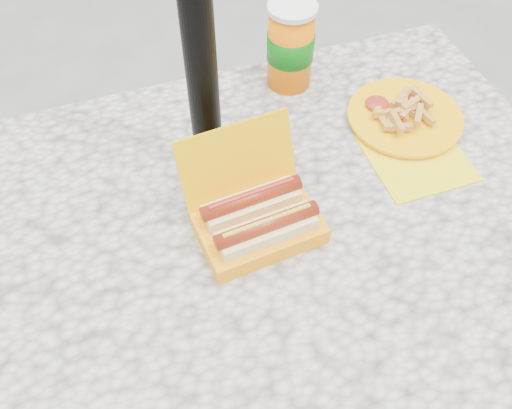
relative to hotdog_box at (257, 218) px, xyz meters
name	(u,v)px	position (x,y,z in m)	size (l,w,h in m)	color
ground	(245,394)	(-0.03, 0.01, -0.78)	(60.00, 60.00, 0.00)	slate
picnic_table	(239,266)	(-0.03, 0.01, -0.14)	(1.20, 0.80, 0.75)	beige
hotdog_box	(257,218)	(0.00, 0.00, 0.00)	(0.21, 0.19, 0.15)	#FFAD00
fries_plate	(405,119)	(0.35, 0.15, -0.02)	(0.22, 0.29, 0.04)	yellow
soda_cup	(291,46)	(0.18, 0.33, 0.05)	(0.09, 0.09, 0.17)	#FF7000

